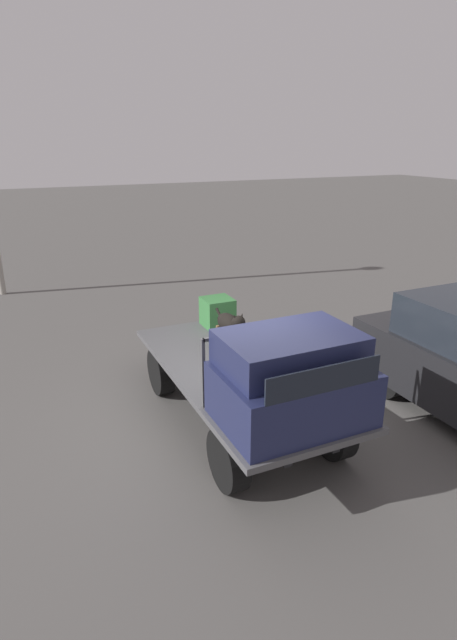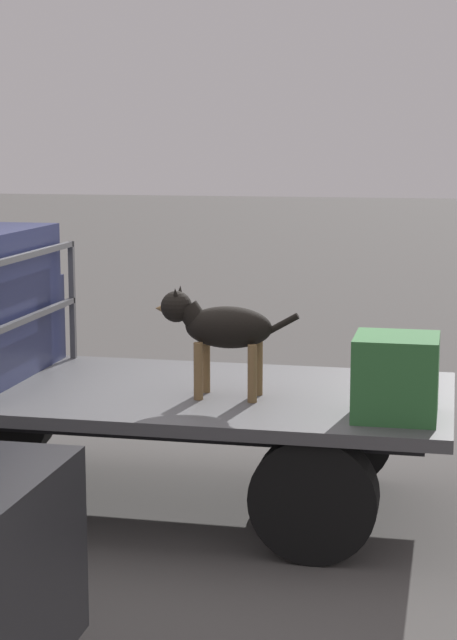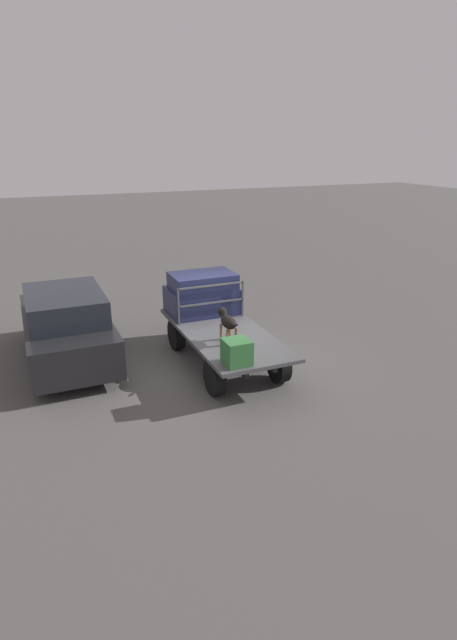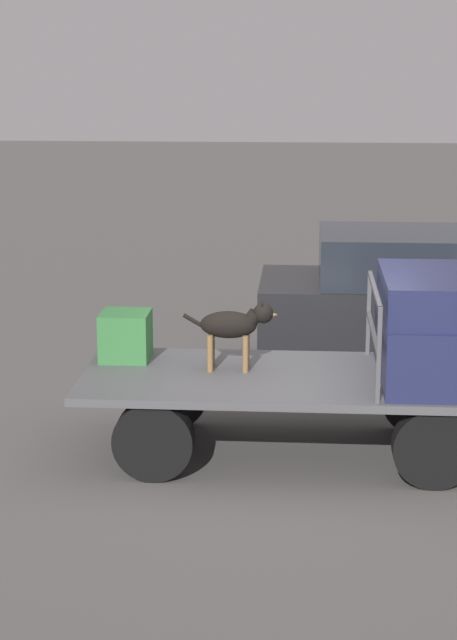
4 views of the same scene
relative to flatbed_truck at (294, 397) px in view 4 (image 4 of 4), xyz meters
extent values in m
plane|color=#514F4C|center=(0.00, 0.00, -0.59)|extent=(80.00, 80.00, 0.00)
cylinder|color=black|center=(1.29, 0.74, -0.21)|extent=(0.76, 0.24, 0.76)
cylinder|color=black|center=(1.29, -0.74, -0.21)|extent=(0.76, 0.24, 0.76)
cylinder|color=black|center=(-1.29, 0.74, -0.21)|extent=(0.76, 0.24, 0.76)
cylinder|color=black|center=(-1.29, -0.74, -0.21)|extent=(0.76, 0.24, 0.76)
cube|color=black|center=(0.00, 0.32, 0.06)|extent=(3.84, 0.10, 0.18)
cube|color=black|center=(0.00, -0.32, 0.06)|extent=(3.84, 0.10, 0.18)
cube|color=#4C4C4F|center=(0.00, 0.00, 0.19)|extent=(4.18, 1.80, 0.08)
cube|color=#1E2347|center=(1.43, 0.00, 0.55)|extent=(1.21, 1.68, 0.64)
cube|color=#1E2347|center=(1.34, 0.00, 1.06)|extent=(1.03, 1.55, 0.39)
cube|color=#4C4C4F|center=(0.76, 0.82, 0.67)|extent=(0.04, 0.04, 0.89)
cube|color=#4C4C4F|center=(0.76, -0.82, 0.67)|extent=(0.04, 0.04, 0.89)
cube|color=#4C4C4F|center=(0.76, 0.00, 1.10)|extent=(0.04, 1.64, 0.04)
cube|color=#4C4C4F|center=(0.76, 0.00, 0.67)|extent=(0.04, 1.64, 0.04)
cylinder|color=brown|center=(-0.48, 0.26, 0.41)|extent=(0.06, 0.06, 0.37)
cylinder|color=brown|center=(-0.48, 0.06, 0.41)|extent=(0.06, 0.06, 0.37)
cylinder|color=brown|center=(-0.83, 0.26, 0.41)|extent=(0.06, 0.06, 0.37)
cylinder|color=brown|center=(-0.83, 0.06, 0.41)|extent=(0.06, 0.06, 0.37)
ellipsoid|color=black|center=(-0.66, 0.16, 0.68)|extent=(0.57, 0.27, 0.27)
sphere|color=brown|center=(-0.50, 0.16, 0.64)|extent=(0.12, 0.12, 0.12)
cylinder|color=black|center=(-0.42, 0.16, 0.76)|extent=(0.19, 0.15, 0.19)
sphere|color=black|center=(-0.31, 0.16, 0.81)|extent=(0.20, 0.20, 0.20)
cone|color=brown|center=(-0.23, 0.16, 0.79)|extent=(0.11, 0.11, 0.11)
cone|color=black|center=(-0.32, 0.22, 0.89)|extent=(0.06, 0.08, 0.10)
cone|color=black|center=(-0.32, 0.11, 0.89)|extent=(0.06, 0.08, 0.10)
cylinder|color=black|center=(-0.99, 0.16, 0.71)|extent=(0.24, 0.04, 0.16)
cube|color=#337038|center=(-1.74, 0.45, 0.47)|extent=(0.50, 0.50, 0.50)
cylinder|color=black|center=(0.34, 4.06, -0.29)|extent=(0.60, 0.20, 0.60)
cylinder|color=black|center=(0.34, 2.50, -0.29)|extent=(0.60, 0.20, 0.60)
cube|color=black|center=(1.67, 3.28, 0.09)|extent=(4.27, 1.84, 0.86)
cube|color=#1E232B|center=(1.45, 3.28, 0.83)|extent=(2.35, 1.66, 0.62)
camera|label=1|loc=(5.74, -2.79, 3.30)|focal=28.00mm
camera|label=2|loc=(-2.06, 6.74, 1.87)|focal=60.00mm
camera|label=3|loc=(-9.82, 4.08, 4.35)|focal=28.00mm
camera|label=4|loc=(0.08, -10.08, 3.27)|focal=60.00mm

